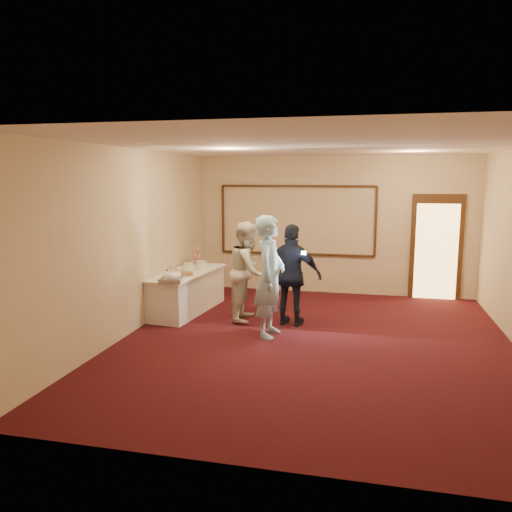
{
  "coord_description": "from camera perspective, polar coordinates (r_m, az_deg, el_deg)",
  "views": [
    {
      "loc": [
        0.79,
        -7.45,
        2.54
      ],
      "look_at": [
        -1.18,
        1.11,
        1.15
      ],
      "focal_mm": 35.0,
      "sensor_mm": 36.0,
      "label": 1
    }
  ],
  "objects": [
    {
      "name": "man",
      "position": [
        7.95,
        1.59,
        -2.35
      ],
      "size": [
        0.51,
        0.74,
        1.95
      ],
      "primitive_type": "imported",
      "rotation": [
        0.0,
        0.0,
        1.5
      ],
      "color": "#9BCFF1",
      "rests_on": "floor"
    },
    {
      "name": "buffet_table",
      "position": [
        9.61,
        -7.99,
        -4.03
      ],
      "size": [
        1.03,
        2.18,
        0.77
      ],
      "color": "silver",
      "rests_on": "floor"
    },
    {
      "name": "plate_stack_a",
      "position": [
        9.59,
        -7.73,
        -1.24
      ],
      "size": [
        0.19,
        0.19,
        0.16
      ],
      "color": "white",
      "rests_on": "buffet_table"
    },
    {
      "name": "doorway",
      "position": [
        11.09,
        19.91,
        0.88
      ],
      "size": [
        1.05,
        0.07,
        2.2
      ],
      "color": "#372310",
      "rests_on": "floor"
    },
    {
      "name": "pavlova_tray",
      "position": [
        8.69,
        -9.57,
        -2.32
      ],
      "size": [
        0.45,
        0.56,
        0.19
      ],
      "color": "#AEB0B5",
      "rests_on": "buffet_table"
    },
    {
      "name": "plate_stack_b",
      "position": [
        9.73,
        -6.27,
        -1.04
      ],
      "size": [
        0.2,
        0.2,
        0.17
      ],
      "color": "white",
      "rests_on": "buffet_table"
    },
    {
      "name": "tart",
      "position": [
        9.14,
        -8.06,
        -2.08
      ],
      "size": [
        0.31,
        0.31,
        0.06
      ],
      "color": "white",
      "rests_on": "buffet_table"
    },
    {
      "name": "wall_molding",
      "position": [
        11.07,
        4.69,
        4.09
      ],
      "size": [
        3.45,
        0.04,
        1.55
      ],
      "color": "#372310",
      "rests_on": "room_walls"
    },
    {
      "name": "cupcake_stand",
      "position": [
        10.39,
        -6.84,
        -0.1
      ],
      "size": [
        0.27,
        0.27,
        0.39
      ],
      "color": "#DF496D",
      "rests_on": "buffet_table"
    },
    {
      "name": "floor",
      "position": [
        7.91,
        6.66,
        -9.8
      ],
      "size": [
        7.0,
        7.0,
        0.0
      ],
      "primitive_type": "plane",
      "color": "#320B0B",
      "rests_on": "ground"
    },
    {
      "name": "room_walls",
      "position": [
        7.51,
        6.94,
        5.0
      ],
      "size": [
        6.04,
        7.04,
        3.02
      ],
      "color": "beige",
      "rests_on": "floor"
    },
    {
      "name": "camera_flash",
      "position": [
        8.21,
        5.48,
        0.36
      ],
      "size": [
        0.08,
        0.05,
        0.05
      ],
      "primitive_type": "cube",
      "rotation": [
        0.0,
        0.0,
        0.22
      ],
      "color": "white",
      "rests_on": "guest"
    },
    {
      "name": "woman",
      "position": [
        8.9,
        -0.91,
        -1.73
      ],
      "size": [
        0.69,
        0.87,
        1.77
      ],
      "primitive_type": "imported",
      "rotation": [
        0.0,
        0.0,
        1.59
      ],
      "color": "beige",
      "rests_on": "floor"
    },
    {
      "name": "guest",
      "position": [
        8.57,
        4.15,
        -2.21
      ],
      "size": [
        1.08,
        0.58,
        1.76
      ],
      "primitive_type": "imported",
      "rotation": [
        0.0,
        0.0,
        2.99
      ],
      "color": "black",
      "rests_on": "floor"
    }
  ]
}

